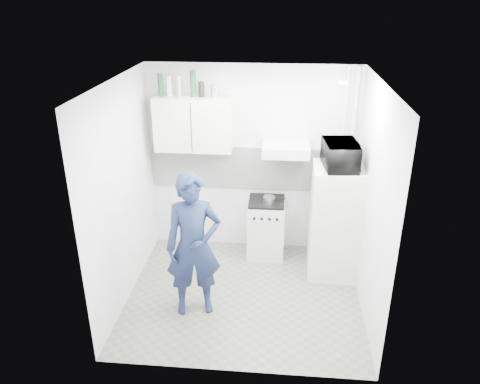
{
  "coord_description": "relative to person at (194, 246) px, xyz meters",
  "views": [
    {
      "loc": [
        0.39,
        -4.74,
        3.49
      ],
      "look_at": [
        -0.08,
        0.3,
        1.25
      ],
      "focal_mm": 35.0,
      "sensor_mm": 36.0,
      "label": 1
    }
  ],
  "objects": [
    {
      "name": "canister_b",
      "position": [
        0.07,
        1.39,
        1.43
      ],
      "size": [
        0.09,
        0.09,
        0.16
      ],
      "primitive_type": "cylinder",
      "color": "silver",
      "rests_on": "upper_cabinet"
    },
    {
      "name": "bottle_a",
      "position": [
        -0.62,
        1.39,
        1.49
      ],
      "size": [
        0.07,
        0.07,
        0.28
      ],
      "primitive_type": "cylinder",
      "color": "#144C1E",
      "rests_on": "upper_cabinet"
    },
    {
      "name": "person",
      "position": [
        0.0,
        0.0,
        0.0
      ],
      "size": [
        0.7,
        0.55,
        1.7
      ],
      "primitive_type": "imported",
      "rotation": [
        0.0,
        0.0,
        0.25
      ],
      "color": "#172240",
      "rests_on": "floor"
    },
    {
      "name": "wall_back",
      "position": [
        0.54,
        1.57,
        0.45
      ],
      "size": [
        2.8,
        0.0,
        2.8
      ],
      "primitive_type": "plane",
      "rotation": [
        1.57,
        0.0,
        0.0
      ],
      "color": "white",
      "rests_on": "floor"
    },
    {
      "name": "wall_right",
      "position": [
        1.94,
        0.32,
        0.45
      ],
      "size": [
        0.0,
        2.6,
        2.6
      ],
      "primitive_type": "plane",
      "rotation": [
        1.57,
        0.0,
        -1.57
      ],
      "color": "white",
      "rests_on": "floor"
    },
    {
      "name": "microwave",
      "position": [
        1.64,
        0.94,
        0.79
      ],
      "size": [
        0.61,
        0.44,
        0.32
      ],
      "primitive_type": "imported",
      "rotation": [
        0.0,
        0.0,
        1.67
      ],
      "color": "black",
      "rests_on": "fridge"
    },
    {
      "name": "bottle_d",
      "position": [
        -0.2,
        1.39,
        1.52
      ],
      "size": [
        0.07,
        0.07,
        0.33
      ],
      "primitive_type": "cylinder",
      "color": "#144C1E",
      "rests_on": "upper_cabinet"
    },
    {
      "name": "stove",
      "position": [
        0.76,
        1.32,
        -0.45
      ],
      "size": [
        0.5,
        0.5,
        0.8
      ],
      "primitive_type": "cube",
      "color": "silver",
      "rests_on": "floor"
    },
    {
      "name": "bottle_c",
      "position": [
        -0.38,
        1.39,
        1.48
      ],
      "size": [
        0.06,
        0.06,
        0.27
      ],
      "primitive_type": "cylinder",
      "color": "silver",
      "rests_on": "upper_cabinet"
    },
    {
      "name": "saucepan",
      "position": [
        0.79,
        1.25,
        0.02
      ],
      "size": [
        0.16,
        0.16,
        0.09
      ],
      "primitive_type": "cylinder",
      "color": "silver",
      "rests_on": "stove_top"
    },
    {
      "name": "bottle_b",
      "position": [
        -0.51,
        1.39,
        1.48
      ],
      "size": [
        0.07,
        0.07,
        0.26
      ],
      "primitive_type": "cylinder",
      "color": "#B2B7BC",
      "rests_on": "upper_cabinet"
    },
    {
      "name": "pipe_b",
      "position": [
        1.72,
        1.49,
        0.45
      ],
      "size": [
        0.04,
        0.04,
        2.6
      ],
      "primitive_type": "cylinder",
      "color": "silver",
      "rests_on": "floor"
    },
    {
      "name": "ceiling_spot_fixture",
      "position": [
        1.54,
        0.52,
        1.72
      ],
      "size": [
        0.1,
        0.1,
        0.02
      ],
      "primitive_type": "cylinder",
      "color": "white",
      "rests_on": "ceiling"
    },
    {
      "name": "upper_cabinet",
      "position": [
        -0.21,
        1.39,
        1.0
      ],
      "size": [
        1.0,
        0.35,
        0.7
      ],
      "primitive_type": "cube",
      "color": "silver",
      "rests_on": "wall_back"
    },
    {
      "name": "floor",
      "position": [
        0.54,
        0.32,
        -0.85
      ],
      "size": [
        2.8,
        2.8,
        0.0
      ],
      "primitive_type": "plane",
      "color": "#58574D",
      "rests_on": "ground"
    },
    {
      "name": "backsplash",
      "position": [
        0.54,
        1.55,
        0.35
      ],
      "size": [
        2.74,
        0.03,
        0.6
      ],
      "primitive_type": "cube",
      "color": "white",
      "rests_on": "wall_back"
    },
    {
      "name": "fridge",
      "position": [
        1.64,
        0.94,
        -0.11
      ],
      "size": [
        0.62,
        0.62,
        1.48
      ],
      "primitive_type": "cube",
      "rotation": [
        0.0,
        0.0,
        -0.02
      ],
      "color": "silver",
      "rests_on": "floor"
    },
    {
      "name": "range_hood",
      "position": [
        0.99,
        1.32,
        0.72
      ],
      "size": [
        0.6,
        0.5,
        0.14
      ],
      "primitive_type": "cube",
      "color": "silver",
      "rests_on": "wall_back"
    },
    {
      "name": "stove_top",
      "position": [
        0.76,
        1.32,
        -0.04
      ],
      "size": [
        0.48,
        0.48,
        0.03
      ],
      "primitive_type": "cube",
      "color": "black",
      "rests_on": "stove"
    },
    {
      "name": "pipe_a",
      "position": [
        1.84,
        1.49,
        0.45
      ],
      "size": [
        0.05,
        0.05,
        2.6
      ],
      "primitive_type": "cylinder",
      "color": "silver",
      "rests_on": "floor"
    },
    {
      "name": "canister_a",
      "position": [
        -0.1,
        1.39,
        1.44
      ],
      "size": [
        0.08,
        0.08,
        0.19
      ],
      "primitive_type": "cylinder",
      "color": "black",
      "rests_on": "upper_cabinet"
    },
    {
      "name": "wall_left",
      "position": [
        -0.86,
        0.32,
        0.45
      ],
      "size": [
        0.0,
        2.6,
        2.6
      ],
      "primitive_type": "plane",
      "rotation": [
        1.57,
        0.0,
        1.57
      ],
      "color": "white",
      "rests_on": "floor"
    },
    {
      "name": "ceiling",
      "position": [
        0.54,
        0.32,
        1.75
      ],
      "size": [
        2.8,
        2.8,
        0.0
      ],
      "primitive_type": "plane",
      "color": "white",
      "rests_on": "wall_back"
    }
  ]
}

